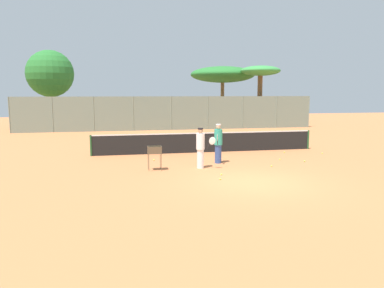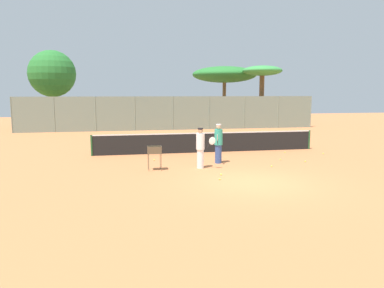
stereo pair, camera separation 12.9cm
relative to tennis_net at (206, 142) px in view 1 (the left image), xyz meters
name	(u,v)px [view 1 (the left image)]	position (x,y,z in m)	size (l,w,h in m)	color
ground_plane	(253,183)	(0.00, -6.96, -0.56)	(80.00, 80.00, 0.00)	#C67242
tennis_net	(206,142)	(0.00, 0.00, 0.00)	(12.04, 0.10, 1.07)	#26592D
back_fence	(171,113)	(0.00, 12.31, 0.87)	(25.68, 0.08, 2.86)	gray
tree_0	(260,73)	(8.84, 14.46, 4.46)	(3.75, 3.75, 5.68)	brown
tree_1	(50,74)	(-10.23, 16.30, 4.27)	(4.13, 4.13, 6.90)	brown
tree_2	(223,75)	(6.20, 18.04, 4.41)	(6.55, 6.55, 5.81)	brown
player_white_outfit	(201,147)	(-1.25, -4.07, 0.33)	(0.77, 0.63, 1.71)	white
player_red_cap	(218,143)	(-0.22, -3.13, 0.36)	(0.46, 0.89, 1.78)	#334C8C
ball_cart	(155,152)	(-3.20, -4.09, 0.21)	(0.56, 0.41, 1.00)	brown
tennis_ball_0	(221,174)	(-0.77, -5.57, -0.53)	(0.07, 0.07, 0.07)	#D1E54C
tennis_ball_1	(305,161)	(3.78, -3.67, -0.53)	(0.07, 0.07, 0.07)	#D1E54C
tennis_ball_2	(284,152)	(4.04, -1.01, -0.53)	(0.07, 0.07, 0.07)	#D1E54C
tennis_ball_3	(280,159)	(2.87, -2.98, -0.53)	(0.07, 0.07, 0.07)	#D1E54C
tennis_ball_4	(271,166)	(1.82, -4.41, -0.53)	(0.07, 0.07, 0.07)	#D1E54C
tennis_ball_5	(154,160)	(-3.00, -1.87, -0.53)	(0.07, 0.07, 0.07)	#D1E54C
tennis_ball_6	(220,179)	(-1.03, -6.32, -0.53)	(0.07, 0.07, 0.07)	#D1E54C
tennis_ball_7	(322,153)	(5.81, -1.77, -0.53)	(0.07, 0.07, 0.07)	#D1E54C
parked_car	(195,119)	(2.88, 16.04, 0.10)	(4.20, 1.70, 1.60)	#3F4C8C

